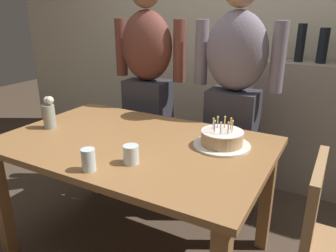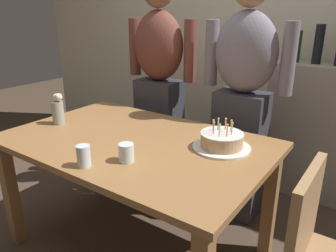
% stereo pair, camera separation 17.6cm
% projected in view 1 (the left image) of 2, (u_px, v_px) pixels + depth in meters
% --- Properties ---
extents(ground_plane, '(10.00, 10.00, 0.00)m').
position_uv_depth(ground_plane, '(138.00, 248.00, 2.07)').
color(ground_plane, '#47382B').
extents(back_wall, '(5.20, 0.10, 2.60)m').
position_uv_depth(back_wall, '(230.00, 26.00, 2.91)').
color(back_wall, beige).
rests_on(back_wall, ground_plane).
extents(dining_table, '(1.50, 0.96, 0.74)m').
position_uv_depth(dining_table, '(134.00, 157.00, 1.85)').
color(dining_table, olive).
rests_on(dining_table, ground_plane).
extents(birthday_cake, '(0.31, 0.31, 0.16)m').
position_uv_depth(birthday_cake, '(222.00, 139.00, 1.74)').
color(birthday_cake, white).
rests_on(birthday_cake, dining_table).
extents(water_glass_near, '(0.06, 0.06, 0.11)m').
position_uv_depth(water_glass_near, '(89.00, 160.00, 1.47)').
color(water_glass_near, silver).
rests_on(water_glass_near, dining_table).
extents(water_glass_far, '(0.08, 0.08, 0.09)m').
position_uv_depth(water_glass_far, '(131.00, 154.00, 1.54)').
color(water_glass_far, silver).
rests_on(water_glass_far, dining_table).
extents(flower_vase, '(0.08, 0.07, 0.20)m').
position_uv_depth(flower_vase, '(49.00, 113.00, 1.99)').
color(flower_vase, '#999E93').
rests_on(flower_vase, dining_table).
extents(person_man_bearded, '(0.61, 0.27, 1.66)m').
position_uv_depth(person_man_bearded, '(148.00, 86.00, 2.53)').
color(person_man_bearded, '#33333D').
rests_on(person_man_bearded, ground_plane).
extents(person_woman_cardigan, '(0.61, 0.27, 1.66)m').
position_uv_depth(person_woman_cardigan, '(233.00, 97.00, 2.21)').
color(person_woman_cardigan, '#33333D').
rests_on(person_woman_cardigan, ground_plane).
extents(dining_chair, '(0.42, 0.42, 0.87)m').
position_uv_depth(dining_chair, '(333.00, 247.00, 1.33)').
color(dining_chair, '#A37A51').
rests_on(dining_chair, ground_plane).
extents(shelf_cabinet, '(0.74, 0.30, 1.34)m').
position_uv_depth(shelf_cabinet, '(300.00, 126.00, 2.65)').
color(shelf_cabinet, '#9E9384').
rests_on(shelf_cabinet, ground_plane).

